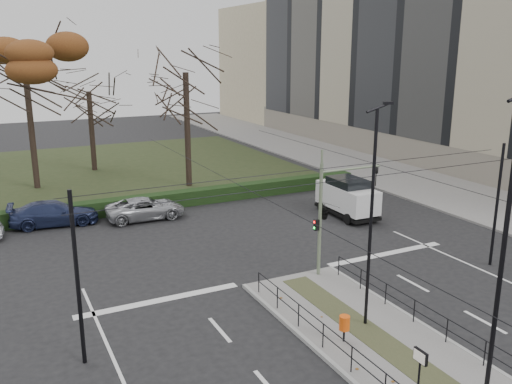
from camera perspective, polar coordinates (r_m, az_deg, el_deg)
ground at (r=21.52m, az=10.29°, el=-13.70°), size 140.00×140.00×0.00m
median_island at (r=19.83m, az=14.77°, el=-16.40°), size 4.40×15.00×0.14m
sidewalk_east at (r=48.45m, az=11.99°, el=2.40°), size 8.00×90.00×0.14m
park at (r=48.39m, az=-19.17°, el=1.86°), size 38.00×26.00×0.10m
hedge at (r=35.40m, az=-16.28°, el=-1.70°), size 38.00×1.00×1.00m
apartment_block at (r=55.54m, az=19.64°, el=14.17°), size 13.09×52.10×21.64m
median_railing at (r=19.32m, az=15.14°, el=-14.22°), size 4.14×13.24×0.92m
catenary at (r=21.37m, az=8.13°, el=-3.81°), size 20.00×34.00×6.00m
traffic_light at (r=24.56m, az=7.37°, el=-1.91°), size 3.55×2.04×5.22m
litter_bin at (r=19.85m, az=9.29°, el=-13.48°), size 0.38×0.38×0.98m
info_panel at (r=16.59m, az=16.87°, el=-16.88°), size 0.11×0.50×1.91m
streetlamp_median_near at (r=15.78m, az=24.54°, el=-6.49°), size 0.77×0.16×9.18m
streetlamp_median_far at (r=19.86m, az=12.07°, el=-2.58°), size 0.69×0.14×8.31m
parked_car_third at (r=34.44m, az=-20.51°, el=-2.11°), size 5.24×2.59×1.46m
parked_car_fourth at (r=34.15m, az=-11.54°, el=-1.70°), size 4.90×2.41×1.34m
white_van at (r=34.38m, az=9.58°, el=-0.46°), size 2.14×4.58×2.43m
rust_tree at (r=42.84m, az=-23.30°, el=13.29°), size 11.31×11.31×12.95m
bare_tree_center at (r=48.04m, az=-17.16°, el=9.50°), size 6.50×6.50×8.90m
bare_tree_near at (r=40.62m, az=-7.40°, el=11.51°), size 6.75×6.75×11.26m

